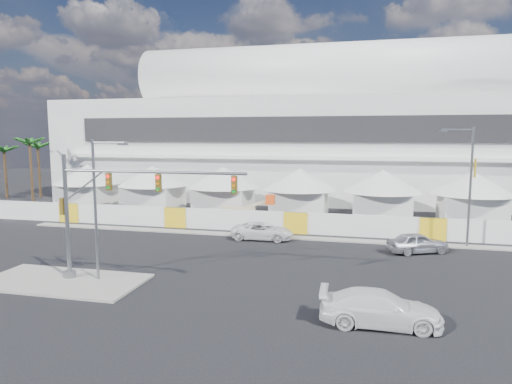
% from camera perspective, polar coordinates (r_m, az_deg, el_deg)
% --- Properties ---
extents(ground, '(160.00, 160.00, 0.00)m').
position_cam_1_polar(ground, '(30.91, -10.47, -10.17)').
color(ground, black).
rests_on(ground, ground).
extents(median_island, '(10.00, 5.00, 0.15)m').
position_cam_1_polar(median_island, '(31.36, -23.01, -10.24)').
color(median_island, gray).
rests_on(median_island, ground).
extents(far_curb, '(80.00, 1.20, 0.12)m').
position_cam_1_polar(far_curb, '(41.19, 24.29, -6.22)').
color(far_curb, gray).
rests_on(far_curb, ground).
extents(stadium, '(80.00, 24.80, 21.98)m').
position_cam_1_polar(stadium, '(68.49, 10.73, 7.32)').
color(stadium, silver).
rests_on(stadium, ground).
extents(tent_row, '(53.40, 8.40, 5.40)m').
position_cam_1_polar(tent_row, '(52.56, 0.62, 0.63)').
color(tent_row, silver).
rests_on(tent_row, ground).
extents(hoarding_fence, '(70.00, 0.25, 2.00)m').
position_cam_1_polar(hoarding_fence, '(42.64, 4.99, -3.86)').
color(hoarding_fence, white).
rests_on(hoarding_fence, ground).
extents(palm_cluster, '(10.60, 10.60, 8.55)m').
position_cam_1_polar(palm_cluster, '(72.57, -25.52, 4.70)').
color(palm_cluster, '#47331E').
rests_on(palm_cluster, ground).
extents(sedan_silver, '(3.65, 5.09, 1.61)m').
position_cam_1_polar(sedan_silver, '(37.80, 19.55, -6.00)').
color(sedan_silver, silver).
rests_on(sedan_silver, ground).
extents(pickup_curb, '(2.66, 5.45, 1.49)m').
position_cam_1_polar(pickup_curb, '(40.16, 0.81, -4.90)').
color(pickup_curb, white).
rests_on(pickup_curb, ground).
extents(pickup_near, '(2.59, 5.90, 1.69)m').
position_cam_1_polar(pickup_near, '(23.47, 15.26, -13.83)').
color(pickup_near, white).
rests_on(pickup_near, ground).
extents(lot_car_a, '(2.47, 4.06, 1.26)m').
position_cam_1_polar(lot_car_a, '(46.88, 24.65, -3.95)').
color(lot_car_a, silver).
rests_on(lot_car_a, ground).
extents(lot_car_c, '(2.86, 4.81, 1.31)m').
position_cam_1_polar(lot_car_c, '(53.98, -16.87, -2.18)').
color(lot_car_c, '#B4B3B8').
rests_on(lot_car_c, ground).
extents(traffic_mast, '(12.07, 0.76, 7.80)m').
position_cam_1_polar(traffic_mast, '(29.44, -18.65, -2.16)').
color(traffic_mast, slate).
rests_on(traffic_mast, median_island).
extents(streetlight_median, '(2.42, 0.24, 8.74)m').
position_cam_1_polar(streetlight_median, '(29.60, -19.11, -0.96)').
color(streetlight_median, slate).
rests_on(streetlight_median, median_island).
extents(streetlight_curb, '(2.89, 0.65, 9.77)m').
position_cam_1_polar(streetlight_curb, '(40.36, 24.95, 1.55)').
color(streetlight_curb, gray).
rests_on(streetlight_curb, ground).
extents(boom_lift, '(6.42, 1.46, 3.28)m').
position_cam_1_polar(boom_lift, '(45.93, -2.80, -3.20)').
color(boom_lift, '#F45017').
rests_on(boom_lift, ground).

